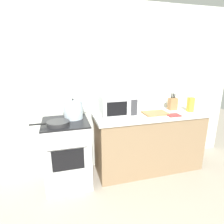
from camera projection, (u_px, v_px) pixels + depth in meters
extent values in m
plane|color=#9E9384|center=(102.00, 207.00, 2.27)|extent=(10.00, 10.00, 0.00)
cube|color=silver|center=(106.00, 90.00, 2.89)|extent=(4.40, 0.10, 2.50)
cube|color=#8C7051|center=(149.00, 143.00, 2.95)|extent=(1.64, 0.56, 0.88)
cube|color=beige|center=(151.00, 115.00, 2.82)|extent=(1.70, 0.60, 0.04)
cube|color=silver|center=(67.00, 153.00, 2.60)|extent=(0.60, 0.60, 0.90)
cube|color=black|center=(65.00, 122.00, 2.48)|extent=(0.60, 0.60, 0.02)
cube|color=black|center=(68.00, 160.00, 2.30)|extent=(0.39, 0.01, 0.28)
cylinder|color=silver|center=(67.00, 148.00, 2.23)|extent=(0.48, 0.02, 0.02)
cylinder|color=silver|center=(56.00, 137.00, 2.18)|extent=(0.04, 0.02, 0.04)
cylinder|color=silver|center=(77.00, 135.00, 2.24)|extent=(0.04, 0.02, 0.04)
cylinder|color=silver|center=(73.00, 110.00, 2.57)|extent=(0.26, 0.26, 0.24)
cylinder|color=silver|center=(73.00, 101.00, 2.53)|extent=(0.26, 0.26, 0.01)
sphere|color=black|center=(73.00, 99.00, 2.53)|extent=(0.03, 0.03, 0.03)
cylinder|color=silver|center=(62.00, 105.00, 2.51)|extent=(0.05, 0.01, 0.01)
cylinder|color=silver|center=(84.00, 103.00, 2.58)|extent=(0.05, 0.01, 0.01)
cylinder|color=#28282B|center=(58.00, 123.00, 2.33)|extent=(0.28, 0.28, 0.05)
cylinder|color=black|center=(38.00, 124.00, 2.27)|extent=(0.20, 0.02, 0.02)
cube|color=silver|center=(117.00, 105.00, 2.70)|extent=(0.50, 0.36, 0.30)
cube|color=black|center=(117.00, 109.00, 2.51)|extent=(0.28, 0.01, 0.19)
cube|color=#38383D|center=(134.00, 108.00, 2.57)|extent=(0.09, 0.01, 0.22)
cube|color=#997047|center=(155.00, 113.00, 2.81)|extent=(0.36, 0.26, 0.02)
cube|color=#997047|center=(173.00, 104.00, 3.01)|extent=(0.13, 0.10, 0.19)
cylinder|color=black|center=(172.00, 96.00, 2.97)|extent=(0.02, 0.02, 0.08)
cylinder|color=black|center=(173.00, 96.00, 2.97)|extent=(0.02, 0.02, 0.07)
cylinder|color=black|center=(175.00, 96.00, 2.98)|extent=(0.02, 0.02, 0.06)
cube|color=gold|center=(191.00, 105.00, 2.90)|extent=(0.08, 0.08, 0.22)
cube|color=#993333|center=(174.00, 115.00, 2.72)|extent=(0.18, 0.14, 0.02)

